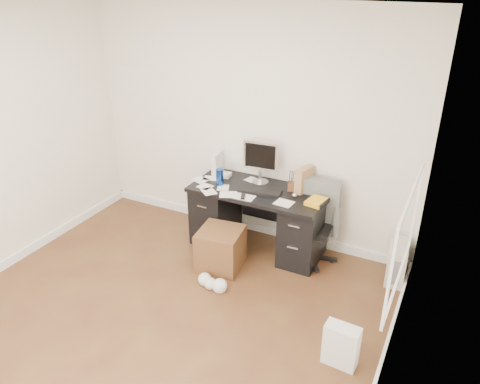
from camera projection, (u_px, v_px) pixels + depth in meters
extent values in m
plane|color=#4B2618|center=(153.00, 325.00, 4.31)|extent=(4.00, 4.00, 0.00)
cube|color=silver|center=(248.00, 125.00, 5.33)|extent=(4.00, 0.02, 2.70)
cube|color=silver|center=(397.00, 257.00, 2.91)|extent=(0.02, 4.00, 2.70)
cube|color=white|center=(120.00, 13.00, 3.14)|extent=(4.00, 4.00, 0.02)
cube|color=white|center=(247.00, 225.00, 5.89)|extent=(4.00, 0.03, 0.10)
cube|color=white|center=(4.00, 265.00, 5.09)|extent=(0.03, 4.00, 0.10)
cube|color=black|center=(258.00, 191.00, 5.20)|extent=(1.50, 0.70, 0.04)
cube|color=black|center=(216.00, 210.00, 5.58)|extent=(0.40, 0.60, 0.71)
cube|color=black|center=(303.00, 231.00, 5.14)|extent=(0.40, 0.60, 0.71)
cube|color=black|center=(269.00, 201.00, 5.58)|extent=(0.70, 0.03, 0.51)
cube|color=black|center=(260.00, 191.00, 5.12)|extent=(0.49, 0.22, 0.03)
sphere|color=#B7B7BB|center=(295.00, 195.00, 4.99)|extent=(0.07, 0.07, 0.06)
cylinder|color=navy|center=(220.00, 177.00, 5.26)|extent=(0.10, 0.10, 0.19)
cube|color=silver|center=(218.00, 163.00, 5.51)|extent=(0.13, 0.25, 0.27)
cube|color=#A77A51|center=(304.00, 180.00, 5.09)|extent=(0.18, 0.26, 0.28)
cube|color=yellow|center=(317.00, 202.00, 4.87)|extent=(0.22, 0.26, 0.04)
cube|color=beige|center=(397.00, 262.00, 4.87)|extent=(0.23, 0.43, 0.42)
cube|color=white|center=(341.00, 345.00, 3.82)|extent=(0.29, 0.22, 0.38)
cube|color=#4B2C16|center=(221.00, 249.00, 5.06)|extent=(0.50, 0.50, 0.45)
cube|color=slate|center=(222.00, 223.00, 5.84)|extent=(0.39, 0.36, 0.19)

